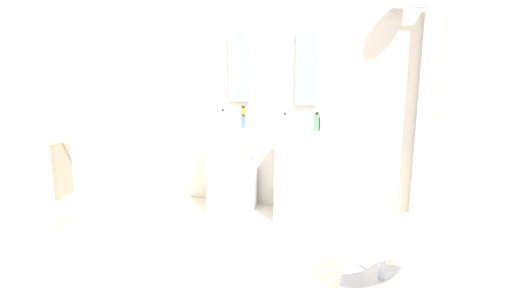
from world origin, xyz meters
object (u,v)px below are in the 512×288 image
(soap_bottle_green, at_px, (317,122))
(soap_bottle_amber, at_px, (243,115))
(soap_bottle_clear, at_px, (223,120))
(soap_bottle_black, at_px, (318,124))
(lounge_chair, at_px, (383,243))
(towel_rack, at_px, (60,172))
(soap_bottle_blue, at_px, (244,122))
(pedestal_sink_right, at_px, (299,172))
(shower_column, at_px, (423,115))
(soap_bottle_grey, at_px, (285,122))
(pedestal_sink_left, at_px, (232,165))

(soap_bottle_green, height_order, soap_bottle_amber, soap_bottle_green)
(soap_bottle_clear, xyz_separation_m, soap_bottle_amber, (0.11, 0.29, -0.01))
(soap_bottle_clear, bearing_deg, soap_bottle_black, 10.10)
(soap_bottle_black, bearing_deg, lounge_chair, -56.40)
(towel_rack, distance_m, soap_bottle_blue, 1.72)
(towel_rack, xyz_separation_m, soap_bottle_blue, (1.38, 0.96, 0.34))
(soap_bottle_amber, bearing_deg, soap_bottle_clear, -110.61)
(towel_rack, distance_m, soap_bottle_green, 2.35)
(pedestal_sink_right, bearing_deg, soap_bottle_blue, -171.65)
(soap_bottle_black, bearing_deg, towel_rack, -153.82)
(pedestal_sink_right, height_order, towel_rack, pedestal_sink_right)
(shower_column, distance_m, lounge_chair, 1.47)
(soap_bottle_blue, distance_m, soap_bottle_amber, 0.21)
(shower_column, relative_size, soap_bottle_clear, 10.72)
(lounge_chair, xyz_separation_m, soap_bottle_clear, (-1.58, 0.89, 0.65))
(soap_bottle_amber, bearing_deg, pedestal_sink_right, -10.93)
(soap_bottle_blue, bearing_deg, soap_bottle_clear, -152.72)
(soap_bottle_blue, bearing_deg, shower_column, 9.30)
(towel_rack, bearing_deg, soap_bottle_grey, 30.12)
(pedestal_sink_right, bearing_deg, soap_bottle_amber, 169.07)
(soap_bottle_blue, relative_size, soap_bottle_clear, 0.70)
(soap_bottle_clear, bearing_deg, soap_bottle_blue, 27.28)
(towel_rack, relative_size, soap_bottle_blue, 7.07)
(soap_bottle_green, relative_size, soap_bottle_amber, 1.03)
(shower_column, distance_m, towel_rack, 3.29)
(pedestal_sink_right, bearing_deg, soap_bottle_green, -4.92)
(pedestal_sink_right, relative_size, soap_bottle_blue, 7.50)
(soap_bottle_black, bearing_deg, soap_bottle_green, -178.12)
(shower_column, relative_size, soap_bottle_grey, 12.83)
(soap_bottle_green, relative_size, soap_bottle_grey, 1.14)
(soap_bottle_green, bearing_deg, soap_bottle_black, 1.88)
(pedestal_sink_right, relative_size, soap_bottle_amber, 5.73)
(pedestal_sink_right, relative_size, shower_column, 0.49)
(pedestal_sink_left, bearing_deg, soap_bottle_green, -0.91)
(pedestal_sink_left, relative_size, soap_bottle_clear, 5.27)
(pedestal_sink_right, distance_m, shower_column, 1.26)
(pedestal_sink_right, relative_size, soap_bottle_clear, 5.27)
(pedestal_sink_left, relative_size, lounge_chair, 0.97)
(soap_bottle_green, bearing_deg, soap_bottle_blue, -174.60)
(shower_column, xyz_separation_m, soap_bottle_black, (-0.93, -0.20, -0.10))
(pedestal_sink_left, height_order, soap_bottle_green, soap_bottle_green)
(pedestal_sink_left, distance_m, soap_bottle_black, 0.99)
(soap_bottle_blue, bearing_deg, lounge_chair, -35.03)
(lounge_chair, distance_m, soap_bottle_amber, 1.99)
(towel_rack, height_order, soap_bottle_black, soap_bottle_black)
(towel_rack, bearing_deg, soap_bottle_blue, 34.78)
(lounge_chair, xyz_separation_m, soap_bottle_green, (-0.71, 1.05, 0.64))
(soap_bottle_blue, bearing_deg, pedestal_sink_left, 152.26)
(shower_column, bearing_deg, pedestal_sink_left, -173.98)
(pedestal_sink_right, distance_m, soap_bottle_grey, 0.51)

